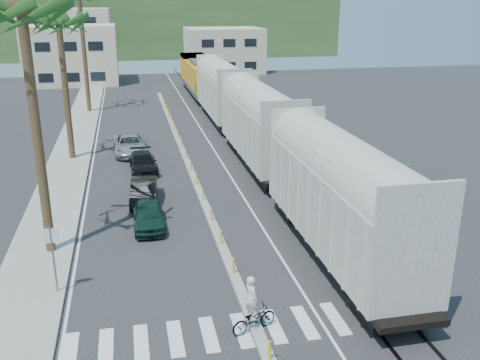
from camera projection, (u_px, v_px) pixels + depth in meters
The scene contains 16 objects.
ground at pixel (243, 300), 21.32m from camera, with size 140.00×140.00×0.00m, color #28282B.
sidewalk at pixel (73, 148), 42.78m from camera, with size 3.00×90.00×0.15m, color gray.
rails at pixel (231, 132), 48.23m from camera, with size 1.56×100.00×0.06m.
median at pixel (186, 159), 39.78m from camera, with size 0.45×60.00×0.85m.
crosswalk at pixel (255, 328), 19.46m from camera, with size 14.00×2.20×0.01m, color silver.
lane_markings at pixel (153, 145), 44.05m from camera, with size 9.42×90.00×0.01m.
freight_train at pixel (242, 110), 43.02m from camera, with size 3.00×60.94×5.85m.
palm_trees at pixel (61, 8), 37.28m from camera, with size 3.50×37.20×13.75m.
street_sign at pixel (52, 250), 21.10m from camera, with size 0.60×0.08×3.00m.
buildings at pixel (108, 46), 85.04m from camera, with size 38.00×27.00×10.00m.
hillside at pixel (142, 26), 112.03m from camera, with size 80.00×20.00×12.00m, color #385628.
car_lead at pixel (149, 215), 27.93m from camera, with size 1.60×3.96×1.35m, color #103124.
car_second at pixel (144, 192), 31.29m from camera, with size 1.82×4.32×1.39m, color black.
car_third at pixel (143, 163), 36.99m from camera, with size 1.95×4.44×1.27m, color black.
car_rear at pixel (130, 145), 41.32m from camera, with size 2.60×5.26×1.43m, color #AAADAF.
cyclist at pixel (253, 314), 19.13m from camera, with size 1.82×2.23×2.21m.
Camera 1 is at (-4.02, -18.22, 11.38)m, focal length 40.00 mm.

